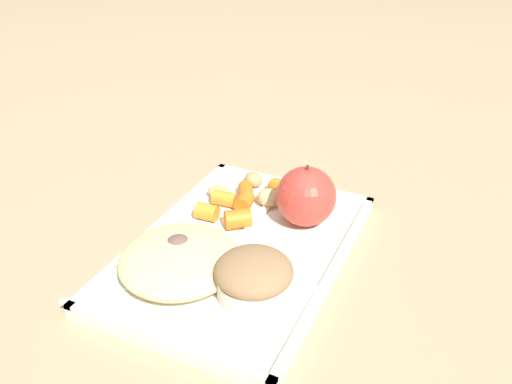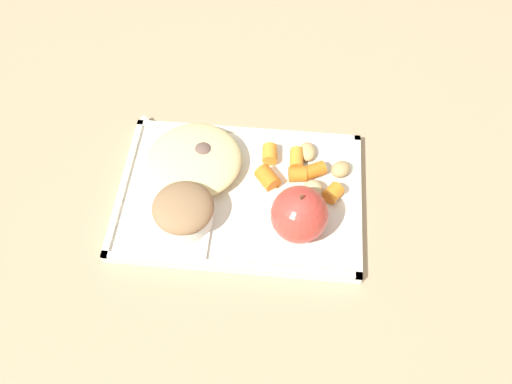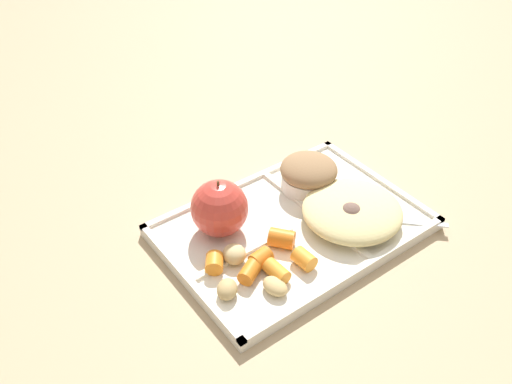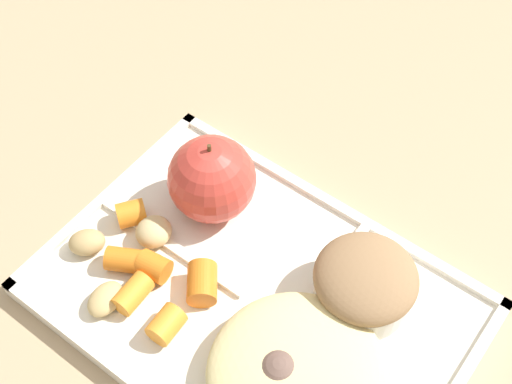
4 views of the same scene
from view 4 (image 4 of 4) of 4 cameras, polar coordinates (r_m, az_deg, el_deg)
name	(u,v)px [view 4 (image 4 of 4)]	position (r m, az deg, el deg)	size (l,w,h in m)	color
ground	(256,304)	(0.62, -0.02, -8.89)	(6.00, 6.00, 0.00)	tan
lunch_tray	(256,300)	(0.62, -0.04, -8.57)	(0.36, 0.25, 0.02)	silver
green_apple	(212,179)	(0.63, -3.55, 1.04)	(0.08, 0.08, 0.09)	#C63D33
bran_muffin	(365,283)	(0.59, 8.67, -7.17)	(0.09, 0.09, 0.05)	silver
carrot_slice_small	(166,324)	(0.59, -7.16, -10.44)	(0.02, 0.02, 0.03)	orange
carrot_slice_back	(127,260)	(0.62, -10.22, -5.39)	(0.02, 0.02, 0.04)	orange
carrot_slice_center	(202,283)	(0.60, -4.32, -7.26)	(0.03, 0.03, 0.03)	orange
carrot_slice_near_corner	(154,267)	(0.62, -8.16, -5.93)	(0.02, 0.02, 0.03)	orange
carrot_slice_large	(131,214)	(0.65, -9.92, -1.70)	(0.02, 0.02, 0.03)	orange
carrot_slice_tilted	(133,294)	(0.61, -9.80, -7.99)	(0.02, 0.02, 0.03)	orange
potato_chunk_small	(87,242)	(0.64, -13.33, -3.93)	(0.03, 0.03, 0.02)	tan
potato_chunk_browned	(105,299)	(0.61, -11.93, -8.35)	(0.03, 0.04, 0.02)	tan
potato_chunk_golden	(154,232)	(0.64, -8.16, -3.16)	(0.03, 0.03, 0.02)	tan
egg_noodle_pile	(298,375)	(0.56, 3.38, -14.34)	(0.14, 0.14, 0.04)	beige
meatball_side	(279,373)	(0.56, 1.82, -14.26)	(0.04, 0.04, 0.04)	brown
meatball_front	(328,367)	(0.57, 5.74, -13.68)	(0.03, 0.03, 0.03)	brown
meatball_center	(251,384)	(0.56, -0.40, -15.05)	(0.03, 0.03, 0.03)	brown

